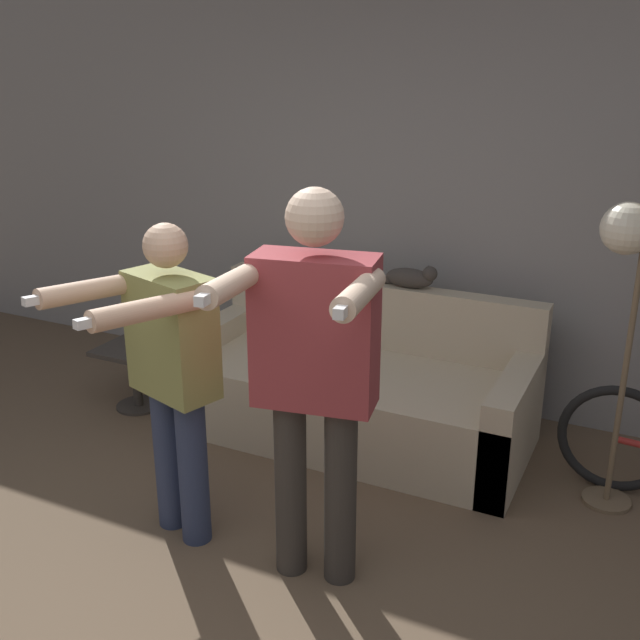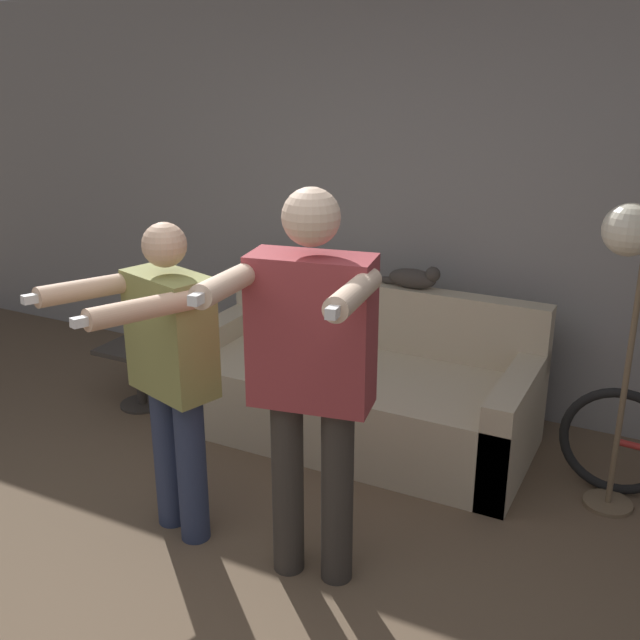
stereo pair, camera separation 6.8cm
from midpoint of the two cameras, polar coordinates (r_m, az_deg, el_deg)
wall_back at (r=4.87m, az=6.46°, el=8.76°), size 10.00×0.05×2.60m
couch at (r=4.55m, az=2.26°, el=-5.43°), size 2.08×0.93×0.86m
person_left at (r=3.44m, az=-11.93°, el=-3.48°), size 0.61×0.77×1.53m
person_right at (r=3.02m, az=-1.12°, el=-3.41°), size 0.64×0.75×1.73m
cat at (r=4.56m, az=6.54°, el=3.24°), size 0.41×0.12×0.15m
side_table at (r=5.02m, az=-14.27°, el=-3.27°), size 0.42×0.42×0.43m
cup at (r=4.91m, az=-14.01°, el=-1.58°), size 0.08×0.08×0.11m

